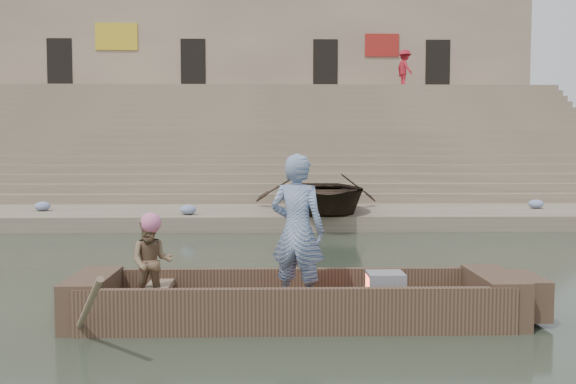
{
  "coord_description": "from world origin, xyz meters",
  "views": [
    {
      "loc": [
        2.18,
        -10.48,
        2.21
      ],
      "look_at": [
        2.46,
        1.05,
        1.4
      ],
      "focal_mm": 40.18,
      "sensor_mm": 36.0,
      "label": 1
    }
  ],
  "objects_px": {
    "pedestrian": "(405,69)",
    "beached_rowboat": "(320,193)",
    "main_rowboat": "(295,313)",
    "standing_man": "(297,231)",
    "rowing_man": "(151,262)",
    "television": "(385,288)"
  },
  "relations": [
    {
      "from": "pedestrian",
      "to": "beached_rowboat",
      "type": "bearing_deg",
      "value": 143.45
    },
    {
      "from": "main_rowboat",
      "to": "standing_man",
      "type": "bearing_deg",
      "value": -76.15
    },
    {
      "from": "rowing_man",
      "to": "television",
      "type": "height_order",
      "value": "rowing_man"
    },
    {
      "from": "television",
      "to": "pedestrian",
      "type": "height_order",
      "value": "pedestrian"
    },
    {
      "from": "main_rowboat",
      "to": "beached_rowboat",
      "type": "xyz_separation_m",
      "value": [
        1.05,
        9.94,
        0.82
      ]
    },
    {
      "from": "beached_rowboat",
      "to": "pedestrian",
      "type": "height_order",
      "value": "pedestrian"
    },
    {
      "from": "television",
      "to": "pedestrian",
      "type": "distance_m",
      "value": 25.77
    },
    {
      "from": "rowing_man",
      "to": "pedestrian",
      "type": "height_order",
      "value": "pedestrian"
    },
    {
      "from": "main_rowboat",
      "to": "pedestrian",
      "type": "relative_size",
      "value": 2.64
    },
    {
      "from": "standing_man",
      "to": "main_rowboat",
      "type": "bearing_deg",
      "value": -53.98
    },
    {
      "from": "pedestrian",
      "to": "standing_man",
      "type": "bearing_deg",
      "value": 149.06
    },
    {
      "from": "television",
      "to": "beached_rowboat",
      "type": "xyz_separation_m",
      "value": [
        -0.09,
        9.94,
        0.51
      ]
    },
    {
      "from": "rowing_man",
      "to": "beached_rowboat",
      "type": "xyz_separation_m",
      "value": [
        2.84,
        9.99,
        0.16
      ]
    },
    {
      "from": "main_rowboat",
      "to": "rowing_man",
      "type": "xyz_separation_m",
      "value": [
        -1.79,
        -0.05,
        0.66
      ]
    },
    {
      "from": "main_rowboat",
      "to": "beached_rowboat",
      "type": "relative_size",
      "value": 0.97
    },
    {
      "from": "beached_rowboat",
      "to": "rowing_man",
      "type": "bearing_deg",
      "value": -105.8
    },
    {
      "from": "main_rowboat",
      "to": "standing_man",
      "type": "distance_m",
      "value": 1.07
    },
    {
      "from": "standing_man",
      "to": "beached_rowboat",
      "type": "bearing_deg",
      "value": -73.62
    },
    {
      "from": "pedestrian",
      "to": "rowing_man",
      "type": "bearing_deg",
      "value": 145.13
    },
    {
      "from": "rowing_man",
      "to": "pedestrian",
      "type": "relative_size",
      "value": 0.58
    },
    {
      "from": "rowing_man",
      "to": "television",
      "type": "distance_m",
      "value": 2.95
    },
    {
      "from": "standing_man",
      "to": "pedestrian",
      "type": "distance_m",
      "value": 25.97
    }
  ]
}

